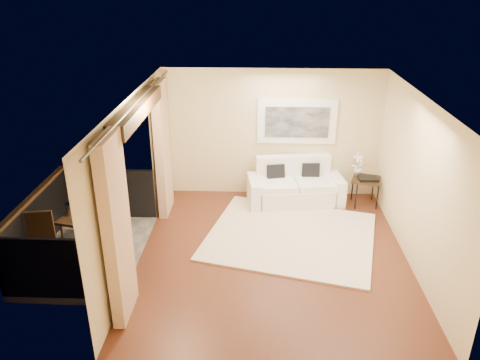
# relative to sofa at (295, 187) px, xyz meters

# --- Properties ---
(floor) EXTENTS (5.00, 5.00, 0.00)m
(floor) POSITION_rel_sofa_xyz_m (-0.49, -2.09, -0.33)
(floor) COLOR #5D2D1B
(floor) RESTS_ON ground
(room_shell) EXTENTS (5.00, 6.40, 5.00)m
(room_shell) POSITION_rel_sofa_xyz_m (-2.62, -2.09, 2.19)
(room_shell) COLOR white
(room_shell) RESTS_ON ground
(balcony) EXTENTS (1.81, 2.60, 1.17)m
(balcony) POSITION_rel_sofa_xyz_m (-3.80, -2.09, -0.15)
(balcony) COLOR #605B56
(balcony) RESTS_ON ground
(curtains) EXTENTS (0.16, 4.80, 2.64)m
(curtains) POSITION_rel_sofa_xyz_m (-2.60, -2.09, 1.01)
(curtains) COLOR tan
(curtains) RESTS_ON ground
(artwork) EXTENTS (1.62, 0.07, 0.92)m
(artwork) POSITION_rel_sofa_xyz_m (0.01, 0.37, 1.29)
(artwork) COLOR white
(artwork) RESTS_ON room_shell
(rug) EXTENTS (3.44, 3.17, 0.04)m
(rug) POSITION_rel_sofa_xyz_m (-0.15, -1.47, -0.31)
(rug) COLOR #F4DEC4
(rug) RESTS_ON floor
(sofa) EXTENTS (2.03, 1.09, 0.93)m
(sofa) POSITION_rel_sofa_xyz_m (0.00, 0.00, 0.00)
(sofa) COLOR white
(sofa) RESTS_ON floor
(side_table) EXTENTS (0.68, 0.68, 0.58)m
(side_table) POSITION_rel_sofa_xyz_m (1.44, -0.09, 0.19)
(side_table) COLOR #311F10
(side_table) RESTS_ON floor
(tray) EXTENTS (0.39, 0.29, 0.05)m
(tray) POSITION_rel_sofa_xyz_m (1.46, -0.14, 0.28)
(tray) COLOR black
(tray) RESTS_ON side_table
(orchid) EXTENTS (0.31, 0.26, 0.49)m
(orchid) POSITION_rel_sofa_xyz_m (1.28, 0.06, 0.50)
(orchid) COLOR white
(orchid) RESTS_ON side_table
(bistro_table) EXTENTS (0.71, 0.71, 0.70)m
(bistro_table) POSITION_rel_sofa_xyz_m (-3.71, -2.16, 0.29)
(bistro_table) COLOR #311F10
(bistro_table) RESTS_ON balcony
(balcony_chair_far) EXTENTS (0.42, 0.42, 0.94)m
(balcony_chair_far) POSITION_rel_sofa_xyz_m (-3.79, -1.79, 0.21)
(balcony_chair_far) COLOR #311F10
(balcony_chair_far) RESTS_ON balcony
(balcony_chair_near) EXTENTS (0.49, 0.50, 0.98)m
(balcony_chair_near) POSITION_rel_sofa_xyz_m (-4.21, -2.61, 0.24)
(balcony_chair_near) COLOR #311F10
(balcony_chair_near) RESTS_ON balcony
(ice_bucket) EXTENTS (0.18, 0.18, 0.20)m
(ice_bucket) POSITION_rel_sofa_xyz_m (-3.88, -2.06, 0.48)
(ice_bucket) COLOR silver
(ice_bucket) RESTS_ON bistro_table
(candle) EXTENTS (0.06, 0.06, 0.07)m
(candle) POSITION_rel_sofa_xyz_m (-3.67, -2.03, 0.41)
(candle) COLOR red
(candle) RESTS_ON bistro_table
(vase) EXTENTS (0.04, 0.04, 0.18)m
(vase) POSITION_rel_sofa_xyz_m (-3.70, -2.31, 0.47)
(vase) COLOR silver
(vase) RESTS_ON bistro_table
(glass_a) EXTENTS (0.06, 0.06, 0.12)m
(glass_a) POSITION_rel_sofa_xyz_m (-3.58, -2.24, 0.44)
(glass_a) COLOR white
(glass_a) RESTS_ON bistro_table
(glass_b) EXTENTS (0.06, 0.06, 0.12)m
(glass_b) POSITION_rel_sofa_xyz_m (-3.51, -2.09, 0.44)
(glass_b) COLOR silver
(glass_b) RESTS_ON bistro_table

